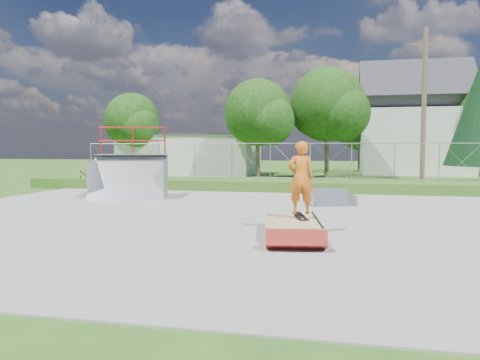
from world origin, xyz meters
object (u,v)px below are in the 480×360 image
Objects in this scene: grind_box at (292,227)px; quarter_pipe at (129,162)px; skater at (301,181)px; flat_bank_ramp at (330,198)px.

quarter_pipe is (-7.35, 6.59, 1.29)m from grind_box.
grind_box is 1.54× the size of skater.
quarter_pipe is at bearing -54.84° from skater.
quarter_pipe is 9.94m from skater.
skater is at bearing -109.44° from flat_bank_ramp.
quarter_pipe is 8.20m from flat_bank_ramp.
quarter_pipe is 1.71× the size of skater.
flat_bank_ramp reaches higher than grind_box.
flat_bank_ramp is (0.74, 6.11, 0.06)m from grind_box.
grind_box is at bearing -111.15° from flat_bank_ramp.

